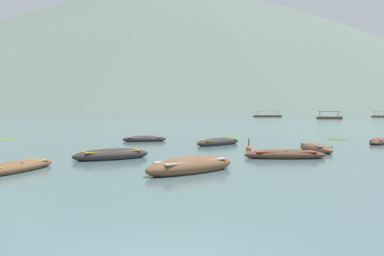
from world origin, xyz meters
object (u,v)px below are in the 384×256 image
rowboat_6 (15,168)px  ferry_0 (268,116)px  rowboat_4 (218,142)px  rowboat_2 (285,155)px  rowboat_7 (378,142)px  rowboat_8 (144,139)px  ferry_2 (329,118)px  rowboat_0 (191,166)px  rowboat_3 (316,148)px  mooring_buoy (249,149)px  rowboat_5 (111,155)px

rowboat_6 → ferry_0: bearing=78.1°
rowboat_4 → rowboat_2: bearing=-67.7°
ferry_0 → rowboat_7: bearing=-94.8°
rowboat_8 → ferry_2: ferry_2 is taller
rowboat_0 → rowboat_3: size_ratio=1.02×
ferry_2 → rowboat_8: bearing=-114.4°
ferry_0 → rowboat_4: bearing=-99.6°
rowboat_2 → mooring_buoy: bearing=109.5°
rowboat_0 → rowboat_7: 19.16m
rowboat_4 → rowboat_6: 15.14m
rowboat_7 → rowboat_3: bearing=-136.3°
rowboat_0 → mooring_buoy: (3.09, 8.78, -0.15)m
rowboat_0 → ferry_0: size_ratio=0.34×
rowboat_0 → rowboat_7: rowboat_0 is taller
rowboat_2 → rowboat_7: (8.48, 9.32, -0.02)m
rowboat_4 → rowboat_6: (-8.24, -12.70, -0.04)m
rowboat_3 → rowboat_5: bearing=-158.7°
rowboat_3 → ferry_0: (16.95, 137.38, 0.26)m
mooring_buoy → rowboat_2: bearing=-70.5°
rowboat_6 → rowboat_8: rowboat_8 is taller
rowboat_3 → rowboat_6: 16.30m
rowboat_5 → rowboat_0: bearing=-44.0°
rowboat_4 → rowboat_8: (-5.74, 3.05, -0.02)m
rowboat_8 → ferry_0: bearing=77.7°
rowboat_0 → rowboat_5: rowboat_0 is taller
rowboat_8 → rowboat_3: bearing=-32.4°
rowboat_0 → mooring_buoy: bearing=70.6°
rowboat_3 → ferry_0: 138.43m
rowboat_0 → rowboat_8: (-4.42, 15.57, -0.06)m
rowboat_4 → rowboat_8: rowboat_4 is taller
mooring_buoy → rowboat_8: bearing=137.9°
rowboat_7 → ferry_0: 132.09m
rowboat_0 → rowboat_5: bearing=136.0°
rowboat_3 → rowboat_0: bearing=-129.9°
rowboat_2 → ferry_0: 142.29m
rowboat_4 → rowboat_5: (-5.46, -8.52, 0.01)m
rowboat_0 → rowboat_3: (6.98, 8.34, -0.04)m
rowboat_2 → rowboat_4: bearing=112.3°
rowboat_0 → ferry_0: bearing=80.7°
rowboat_3 → rowboat_4: (-5.66, 4.18, 0.01)m
rowboat_2 → rowboat_3: 4.34m
rowboat_8 → ferry_0: (28.35, 130.15, 0.27)m
ferry_2 → rowboat_7: bearing=-104.5°
rowboat_6 → rowboat_4: bearing=57.0°
rowboat_4 → mooring_buoy: size_ratio=4.61×
rowboat_2 → ferry_2: size_ratio=0.58×
rowboat_8 → ferry_2: size_ratio=0.50×
rowboat_8 → rowboat_0: bearing=-74.2°
rowboat_0 → rowboat_5: size_ratio=1.01×
rowboat_2 → ferry_2: ferry_2 is taller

